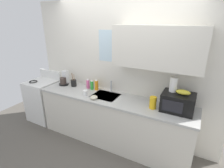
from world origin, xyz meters
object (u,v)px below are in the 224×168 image
Objects in this scene: microwave at (178,102)px; paper_towel_roll at (174,84)px; coffee_maker at (64,80)px; small_bowl at (94,97)px; mug_white at (85,93)px; stove_range at (44,100)px; banana_bunch at (183,92)px; cereal_canister at (153,103)px; dish_soap_bottle_green at (92,85)px; dish_soap_bottle_orange at (96,85)px; utensil_crock at (74,83)px; dish_soap_bottle_pink at (88,84)px.

microwave is 0.27m from paper_towel_roll.
small_bowl is at bearing -18.49° from coffee_maker.
stove_range is at bearing 173.61° from mug_white.
banana_bunch reaches higher than stove_range.
paper_towel_roll reaches higher than cereal_canister.
stove_range is at bearing -173.16° from dish_soap_bottle_green.
cereal_canister is (-0.24, -0.15, -0.29)m from paper_towel_roll.
coffee_maker is 1.49× the size of cereal_canister.
coffee_maker reaches higher than cereal_canister.
mug_white is (0.05, -0.29, -0.05)m from dish_soap_bottle_green.
dish_soap_bottle_green reaches higher than mug_white.
stove_range is at bearing -179.08° from microwave.
paper_towel_roll is 1.49m from mug_white.
dish_soap_bottle_orange is 1.70× the size of small_bowl.
cereal_canister is at bearing 8.80° from small_bowl.
mug_white is at bearing -97.38° from dish_soap_bottle_orange.
small_bowl is at bearing -24.80° from utensil_crock.
dish_soap_bottle_pink is 1.58× the size of small_bowl.
coffee_maker reaches higher than small_bowl.
microwave is at bearing -3.90° from dish_soap_bottle_pink.
dish_soap_bottle_pink is (-1.58, 0.06, -0.28)m from paper_towel_roll.
coffee_maker reaches higher than dish_soap_bottle_green.
microwave is 1.62× the size of utensil_crock.
utensil_crock is (-1.90, 0.02, -0.31)m from paper_towel_roll.
dish_soap_bottle_orange reaches higher than mug_white.
dish_soap_bottle_orange is at bearing 5.49° from utensil_crock.
paper_towel_roll reaches higher than coffee_maker.
utensil_crock is (-0.47, 0.26, 0.02)m from mug_white.
paper_towel_roll reaches higher than small_bowl.
banana_bunch reaches higher than dish_soap_bottle_orange.
cereal_canister is (1.15, -0.22, -0.01)m from dish_soap_bottle_orange.
utensil_crock reaches higher than dish_soap_bottle_orange.
small_bowl is at bearing -169.58° from banana_bunch.
banana_bunch is 1.75m from dish_soap_bottle_pink.
microwave reaches higher than cereal_canister.
banana_bunch is (0.05, 0.00, 0.17)m from microwave.
cereal_canister is 1.67m from utensil_crock.
stove_range is 4.91× the size of paper_towel_roll.
utensil_crock is (0.23, 0.01, -0.03)m from coffee_maker.
coffee_maker reaches higher than dish_soap_bottle_orange.
dish_soap_bottle_orange is at bearing 169.21° from cereal_canister.
coffee_maker is at bearing 161.51° from small_bowl.
utensil_crock is at bearing -172.36° from dish_soap_bottle_pink.
coffee_maker is (-2.13, 0.01, -0.28)m from paper_towel_roll.
cereal_canister is (2.47, -0.05, 0.54)m from stove_range.
cereal_canister reaches higher than mug_white.
paper_towel_roll reaches higher than microwave.
small_bowl is (-0.97, -0.15, -0.06)m from cereal_canister.
utensil_crock is at bearing 179.40° from paper_towel_roll.
coffee_maker is 1.37× the size of dish_soap_bottle_pink.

